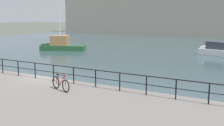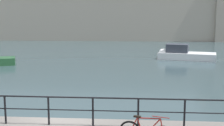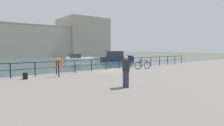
% 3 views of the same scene
% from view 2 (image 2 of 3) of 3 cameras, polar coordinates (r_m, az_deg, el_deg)
% --- Properties ---
extents(water_basin, '(80.00, 60.00, 0.01)m').
position_cam_2_polar(water_basin, '(41.27, 0.22, 2.39)').
color(water_basin, '#33474C').
rests_on(water_basin, ground_plane).
extents(harbor_building, '(71.40, 16.74, 15.26)m').
position_cam_2_polar(harbor_building, '(65.40, 8.60, 9.78)').
color(harbor_building, '#A89E8E').
rests_on(harbor_building, ground_plane).
extents(moored_green_narrowboat, '(6.68, 4.10, 1.71)m').
position_cam_2_polar(moored_green_narrowboat, '(33.90, 13.92, 1.74)').
color(moored_green_narrowboat, white).
rests_on(moored_green_narrowboat, water_basin).
extents(quay_railing, '(24.38, 0.07, 1.08)m').
position_cam_2_polar(quay_railing, '(10.68, -8.13, -8.28)').
color(quay_railing, black).
rests_on(quay_railing, quay_promenade).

